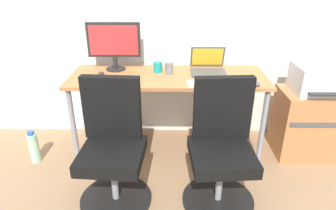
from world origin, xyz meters
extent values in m
plane|color=#9E7A56|center=(0.00, 0.00, 0.00)|extent=(5.28, 5.28, 0.00)
cube|color=silver|center=(0.00, 0.38, 1.30)|extent=(4.40, 0.04, 2.60)
cube|color=#B77542|center=(0.00, 0.00, 0.74)|extent=(1.73, 0.61, 0.03)
cylinder|color=gray|center=(-0.81, -0.25, 0.36)|extent=(0.04, 0.04, 0.73)
cylinder|color=gray|center=(0.81, -0.25, 0.36)|extent=(0.04, 0.04, 0.73)
cylinder|color=gray|center=(-0.81, 0.25, 0.36)|extent=(0.04, 0.04, 0.73)
cylinder|color=gray|center=(0.81, 0.25, 0.36)|extent=(0.04, 0.04, 0.73)
cylinder|color=black|center=(-0.39, -0.73, 0.01)|extent=(0.54, 0.54, 0.03)
cylinder|color=gray|center=(-0.39, -0.73, 0.20)|extent=(0.05, 0.05, 0.34)
cube|color=black|center=(-0.39, -0.73, 0.41)|extent=(0.47, 0.47, 0.09)
cube|color=black|center=(-0.40, -0.55, 0.70)|extent=(0.42, 0.10, 0.48)
cylinder|color=black|center=(0.39, -0.73, 0.01)|extent=(0.54, 0.54, 0.03)
cylinder|color=gray|center=(0.39, -0.73, 0.20)|extent=(0.05, 0.05, 0.34)
cube|color=black|center=(0.39, -0.73, 0.41)|extent=(0.47, 0.47, 0.09)
cube|color=black|center=(0.40, -0.55, 0.70)|extent=(0.42, 0.10, 0.48)
cube|color=#B77542|center=(1.29, -0.05, 0.31)|extent=(0.54, 0.41, 0.63)
cube|color=#4C4C4C|center=(1.29, -0.26, 0.41)|extent=(0.49, 0.01, 0.04)
cube|color=silver|center=(1.29, -0.05, 0.75)|extent=(0.38, 0.34, 0.24)
cube|color=#262626|center=(1.29, -0.25, 0.69)|extent=(0.27, 0.06, 0.01)
cylinder|color=#A5D8B2|center=(-1.21, -0.23, 0.14)|extent=(0.09, 0.09, 0.28)
cylinder|color=#2D59B2|center=(-1.21, -0.23, 0.30)|extent=(0.06, 0.06, 0.03)
cylinder|color=#262626|center=(-0.49, 0.16, 0.76)|extent=(0.18, 0.18, 0.01)
cylinder|color=#262626|center=(-0.49, 0.16, 0.82)|extent=(0.04, 0.04, 0.11)
cube|color=#262626|center=(-0.49, 0.16, 1.03)|extent=(0.48, 0.03, 0.31)
cube|color=red|center=(-0.49, 0.15, 1.03)|extent=(0.43, 0.00, 0.26)
cube|color=#4C4C51|center=(0.36, 0.05, 0.77)|extent=(0.31, 0.22, 0.02)
cube|color=#4C4C51|center=(0.36, 0.19, 0.87)|extent=(0.31, 0.08, 0.20)
cube|color=yellow|center=(0.36, 0.19, 0.88)|extent=(0.28, 0.06, 0.17)
cube|color=#515156|center=(-0.45, -0.18, 0.77)|extent=(0.34, 0.12, 0.02)
cube|color=silver|center=(0.33, -0.22, 0.77)|extent=(0.34, 0.12, 0.02)
ellipsoid|color=#515156|center=(0.72, -0.23, 0.77)|extent=(0.06, 0.10, 0.03)
ellipsoid|color=#2D2D2D|center=(-0.59, -0.02, 0.77)|extent=(0.06, 0.10, 0.03)
cylinder|color=teal|center=(-0.09, 0.10, 0.80)|extent=(0.08, 0.08, 0.09)
cylinder|color=slate|center=(0.01, 0.05, 0.81)|extent=(0.07, 0.07, 0.10)
camera|label=1|loc=(0.03, -2.49, 1.63)|focal=31.82mm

